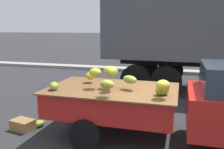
{
  "coord_description": "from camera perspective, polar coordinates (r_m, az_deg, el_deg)",
  "views": [
    {
      "loc": [
        0.33,
        -4.77,
        2.38
      ],
      "look_at": [
        -1.24,
        0.72,
        1.29
      ],
      "focal_mm": 39.23,
      "sensor_mm": 36.0,
      "label": 1
    }
  ],
  "objects": [
    {
      "name": "ground",
      "position": [
        5.34,
        11.16,
        -15.84
      ],
      "size": [
        220.0,
        220.0,
        0.0
      ],
      "primitive_type": "plane",
      "color": "#28282B"
    },
    {
      "name": "curb_strip",
      "position": [
        13.51,
        14.33,
        0.69
      ],
      "size": [
        80.0,
        0.8,
        0.16
      ],
      "primitive_type": "cube",
      "color": "gray",
      "rests_on": "ground"
    },
    {
      "name": "pickup_truck",
      "position": [
        5.24,
        21.45,
        -6.56
      ],
      "size": [
        4.94,
        1.86,
        1.7
      ],
      "rotation": [
        0.0,
        0.0,
        -0.0
      ],
      "color": "#B21E19",
      "rests_on": "ground"
    },
    {
      "name": "fallen_banana_bunch_near_tailgate",
      "position": [
        6.33,
        -16.99,
        -10.93
      ],
      "size": [
        0.4,
        0.43,
        0.16
      ],
      "primitive_type": "ellipsoid",
      "rotation": [
        0.0,
        0.0,
        4.11
      ],
      "color": "olive",
      "rests_on": "ground"
    },
    {
      "name": "produce_crate",
      "position": [
        6.27,
        -20.08,
        -10.95
      ],
      "size": [
        0.58,
        0.46,
        0.25
      ],
      "primitive_type": "cube",
      "rotation": [
        0.0,
        0.0,
        -0.21
      ],
      "color": "olive",
      "rests_on": "ground"
    }
  ]
}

